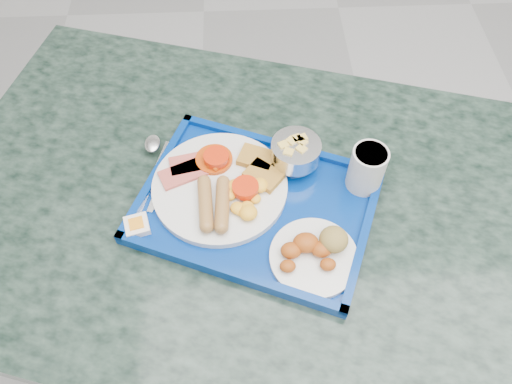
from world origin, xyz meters
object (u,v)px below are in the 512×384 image
table (247,249)px  fruit_bowl (296,152)px  bread_plate (316,252)px  tray (256,206)px  main_plate (223,186)px  juice_cup (367,168)px

table → fruit_bowl: fruit_bowl is taller
bread_plate → tray: bearing=131.2°
main_plate → fruit_bowl: fruit_bowl is taller
tray → fruit_bowl: (0.08, 0.09, 0.05)m
bread_plate → juice_cup: size_ratio=1.66×
table → main_plate: size_ratio=5.34×
tray → fruit_bowl: fruit_bowl is taller
table → juice_cup: bearing=6.1°
table → bread_plate: (0.12, -0.13, 0.22)m
tray → main_plate: 0.07m
tray → juice_cup: (0.20, 0.04, 0.05)m
fruit_bowl → main_plate: bearing=-159.6°
tray → main_plate: (-0.06, 0.04, 0.02)m
main_plate → bread_plate: bread_plate is taller
table → bread_plate: size_ratio=8.91×
table → juice_cup: 0.34m
table → bread_plate: bread_plate is taller
main_plate → fruit_bowl: size_ratio=2.70×
main_plate → fruit_bowl: (0.14, 0.05, 0.03)m
table → tray: bearing=-35.6°
fruit_bowl → table: bearing=-143.7°
table → fruit_bowl: 0.28m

